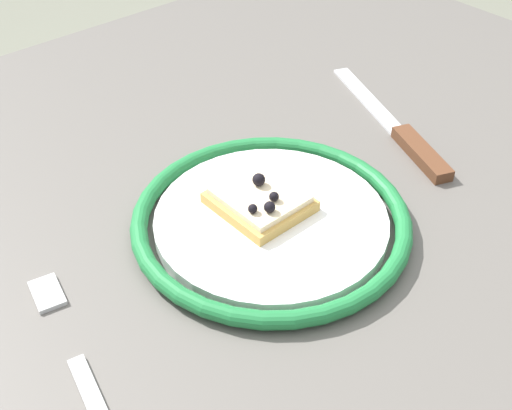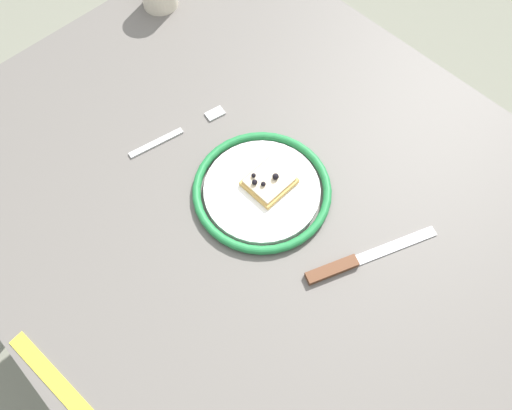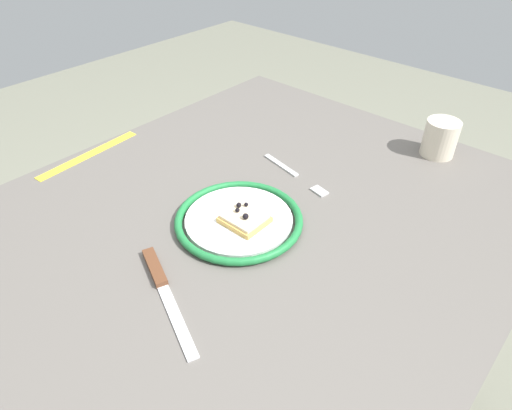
{
  "view_description": "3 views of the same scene",
  "coord_description": "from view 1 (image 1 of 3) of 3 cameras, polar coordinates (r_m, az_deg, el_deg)",
  "views": [
    {
      "loc": [
        -0.27,
        -0.32,
        1.13
      ],
      "look_at": [
        0.02,
        0.01,
        0.77
      ],
      "focal_mm": 45.52,
      "sensor_mm": 36.0,
      "label": 1
    },
    {
      "loc": [
        0.33,
        -0.31,
        1.53
      ],
      "look_at": [
        0.04,
        -0.03,
        0.77
      ],
      "focal_mm": 35.21,
      "sensor_mm": 36.0,
      "label": 2
    },
    {
      "loc": [
        0.49,
        0.46,
        1.3
      ],
      "look_at": [
        -0.01,
        0.02,
        0.79
      ],
      "focal_mm": 31.07,
      "sensor_mm": 36.0,
      "label": 3
    }
  ],
  "objects": [
    {
      "name": "plate",
      "position": [
        0.57,
        1.55,
        -1.47
      ],
      "size": [
        0.25,
        0.25,
        0.02
      ],
      "color": "white",
      "rests_on": "dining_table"
    },
    {
      "name": "dining_table",
      "position": [
        0.62,
        -0.26,
        -8.33
      ],
      "size": [
        1.15,
        0.95,
        0.75
      ],
      "color": "#5B5651",
      "rests_on": "ground_plane"
    },
    {
      "name": "fork",
      "position": [
        0.49,
        -15.33,
        -13.48
      ],
      "size": [
        0.06,
        0.2,
        0.0
      ],
      "color": "#BBBBBB",
      "rests_on": "dining_table"
    },
    {
      "name": "knife",
      "position": [
        0.7,
        12.98,
        5.84
      ],
      "size": [
        0.11,
        0.23,
        0.01
      ],
      "color": "silver",
      "rests_on": "dining_table"
    },
    {
      "name": "pizza_slice_near",
      "position": [
        0.57,
        0.35,
        0.5
      ],
      "size": [
        0.07,
        0.08,
        0.03
      ],
      "color": "tan",
      "rests_on": "plate"
    }
  ]
}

